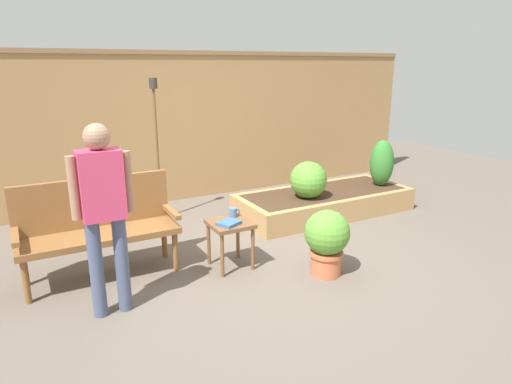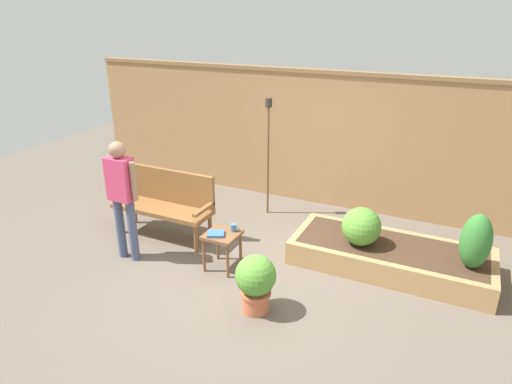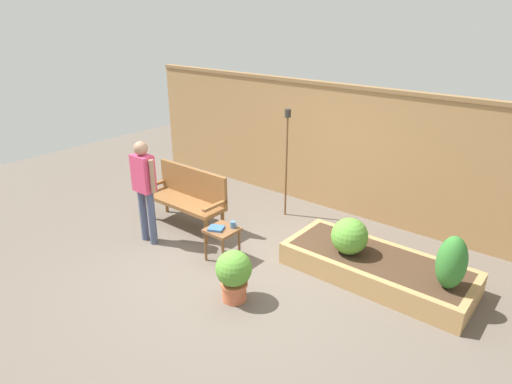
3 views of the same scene
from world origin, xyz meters
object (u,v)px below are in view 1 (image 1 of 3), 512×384
object	(u,v)px
book_on_table	(229,223)
shrub_near_bench	(308,180)
garden_bench	(97,221)
cup_on_table	(234,213)
tiki_torch	(156,126)
side_table	(230,230)
person_by_bench	(103,205)
potted_boxwood	(327,239)
shrub_far_corner	(382,163)

from	to	relation	value
book_on_table	shrub_near_bench	xyz separation A→B (m)	(1.55, 0.87, 0.04)
garden_bench	shrub_near_bench	world-z (taller)	garden_bench
cup_on_table	book_on_table	distance (m)	0.24
cup_on_table	book_on_table	size ratio (longest dim) A/B	0.57
cup_on_table	tiki_torch	distance (m)	1.80
side_table	person_by_bench	world-z (taller)	person_by_bench
garden_bench	potted_boxwood	bearing A→B (deg)	-28.95
shrub_near_bench	shrub_far_corner	distance (m)	1.26
garden_bench	tiki_torch	world-z (taller)	tiki_torch
garden_bench	shrub_near_bench	xyz separation A→B (m)	(2.67, 0.34, -0.01)
side_table	cup_on_table	world-z (taller)	cup_on_table
book_on_table	side_table	bearing A→B (deg)	30.18
shrub_near_bench	tiki_torch	xyz separation A→B (m)	(-1.68, 0.94, 0.69)
tiki_torch	person_by_bench	distance (m)	2.32
cup_on_table	shrub_far_corner	size ratio (longest dim) A/B	0.17
cup_on_table	shrub_far_corner	xyz separation A→B (m)	(2.66, 0.68, 0.10)
garden_bench	person_by_bench	bearing A→B (deg)	-93.73
cup_on_table	tiki_torch	xyz separation A→B (m)	(-0.28, 1.63, 0.71)
garden_bench	side_table	distance (m)	1.27
side_table	potted_boxwood	world-z (taller)	potted_boxwood
book_on_table	cup_on_table	bearing A→B (deg)	27.01
side_table	shrub_near_bench	bearing A→B (deg)	28.15
potted_boxwood	tiki_torch	world-z (taller)	tiki_torch
garden_bench	book_on_table	size ratio (longest dim) A/B	7.32
tiki_torch	shrub_near_bench	bearing A→B (deg)	-29.31
side_table	cup_on_table	size ratio (longest dim) A/B	4.29
garden_bench	shrub_far_corner	xyz separation A→B (m)	(3.93, 0.34, 0.08)
person_by_bench	potted_boxwood	bearing A→B (deg)	-8.28
garden_bench	cup_on_table	distance (m)	1.31
potted_boxwood	shrub_far_corner	size ratio (longest dim) A/B	0.99
potted_boxwood	tiki_torch	size ratio (longest dim) A/B	0.36
garden_bench	potted_boxwood	world-z (taller)	garden_bench
book_on_table	shrub_far_corner	bearing A→B (deg)	-8.13
potted_boxwood	tiki_torch	xyz separation A→B (m)	(-0.92, 2.34, 0.86)
shrub_near_bench	person_by_bench	xyz separation A→B (m)	(-2.72, -1.11, 0.39)
shrub_near_bench	tiki_torch	bearing A→B (deg)	150.69
garden_bench	cup_on_table	world-z (taller)	garden_bench
side_table	garden_bench	bearing A→B (deg)	158.29
garden_bench	shrub_far_corner	world-z (taller)	shrub_far_corner
shrub_far_corner	side_table	bearing A→B (deg)	-163.77
cup_on_table	shrub_far_corner	bearing A→B (deg)	14.39
book_on_table	person_by_bench	size ratio (longest dim) A/B	0.13
garden_bench	side_table	xyz separation A→B (m)	(1.17, -0.47, -0.15)
cup_on_table	garden_bench	bearing A→B (deg)	164.77
potted_boxwood	shrub_near_bench	size ratio (longest dim) A/B	1.36
shrub_far_corner	potted_boxwood	bearing A→B (deg)	-145.40
potted_boxwood	tiki_torch	distance (m)	2.66
shrub_near_bench	garden_bench	bearing A→B (deg)	-172.78
cup_on_table	tiki_torch	size ratio (longest dim) A/B	0.06
side_table	cup_on_table	xyz separation A→B (m)	(0.10, 0.12, 0.13)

